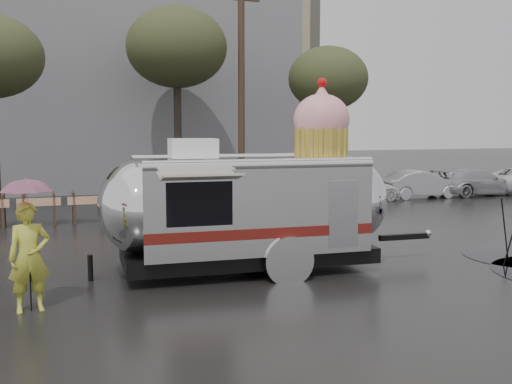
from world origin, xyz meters
name	(u,v)px	position (x,y,z in m)	size (l,w,h in m)	color
ground	(342,288)	(0.00, 0.00, 0.00)	(120.00, 120.00, 0.00)	black
grey_building	(68,63)	(-4.00, 24.00, 6.50)	(22.00, 12.00, 13.00)	slate
utility_pole	(241,90)	(2.50, 14.00, 4.62)	(1.60, 0.28, 9.00)	#473323
tree_mid	(177,48)	(0.00, 15.00, 6.34)	(4.20, 4.20, 8.03)	#382D26
tree_right	(328,80)	(6.00, 13.00, 5.06)	(3.36, 3.36, 6.42)	#382D26
barricade_row	(39,208)	(-5.55, 9.96, 0.52)	(4.30, 0.80, 1.00)	#473323
parked_cars	(454,180)	(11.78, 12.00, 0.72)	(13.20, 1.90, 1.50)	silver
airstream_trailer	(252,202)	(-1.15, 2.01, 1.48)	(7.85, 3.09, 4.23)	silver
person_left	(29,257)	(-5.60, 0.45, 0.92)	(0.67, 0.44, 1.85)	gold
umbrella_pink	(27,199)	(-5.60, 0.45, 1.91)	(1.05, 1.05, 2.26)	#CB7BA2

